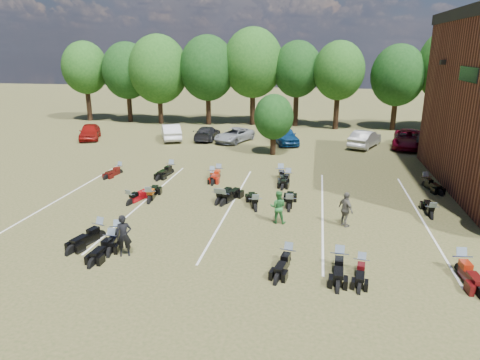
% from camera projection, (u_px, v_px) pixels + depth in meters
% --- Properties ---
extents(ground, '(160.00, 160.00, 0.00)m').
position_uv_depth(ground, '(280.00, 231.00, 20.40)').
color(ground, brown).
rests_on(ground, ground).
extents(car_0, '(3.25, 4.65, 1.47)m').
position_uv_depth(car_0, '(90.00, 132.00, 41.03)').
color(car_0, maroon).
rests_on(car_0, ground).
extents(car_1, '(3.39, 4.92, 1.54)m').
position_uv_depth(car_1, '(171.00, 132.00, 40.78)').
color(car_1, silver).
rests_on(car_1, ground).
extents(car_2, '(3.66, 5.06, 1.28)m').
position_uv_depth(car_2, '(234.00, 135.00, 39.90)').
color(car_2, gray).
rests_on(car_2, ground).
extents(car_3, '(1.82, 4.42, 1.28)m').
position_uv_depth(car_3, '(207.00, 133.00, 40.83)').
color(car_3, black).
rests_on(car_3, ground).
extents(car_4, '(3.37, 4.93, 1.56)m').
position_uv_depth(car_4, '(284.00, 135.00, 39.05)').
color(car_4, navy).
rests_on(car_4, ground).
extents(car_5, '(3.32, 4.85, 1.51)m').
position_uv_depth(car_5, '(365.00, 139.00, 37.68)').
color(car_5, '#9D9E99').
rests_on(car_5, ground).
extents(car_6, '(3.58, 5.94, 1.54)m').
position_uv_depth(car_6, '(409.00, 139.00, 37.46)').
color(car_6, '#5A0515').
rests_on(car_6, ground).
extents(car_7, '(3.35, 5.67, 1.54)m').
position_uv_depth(car_7, '(427.00, 139.00, 37.29)').
color(car_7, '#3E3D43').
rests_on(car_7, ground).
extents(person_black, '(0.77, 0.65, 1.79)m').
position_uv_depth(person_black, '(124.00, 236.00, 17.74)').
color(person_black, black).
rests_on(person_black, ground).
extents(person_green, '(0.82, 0.65, 1.67)m').
position_uv_depth(person_green, '(278.00, 207.00, 21.15)').
color(person_green, '#286B30').
rests_on(person_green, ground).
extents(person_grey, '(0.93, 1.09, 1.76)m').
position_uv_depth(person_grey, '(346.00, 210.00, 20.69)').
color(person_grey, '#5D594F').
rests_on(person_grey, ground).
extents(motorcycle_0, '(1.19, 2.33, 1.24)m').
position_uv_depth(motorcycle_0, '(118.00, 239.00, 19.56)').
color(motorcycle_0, black).
rests_on(motorcycle_0, ground).
extents(motorcycle_1, '(0.76, 2.25, 1.25)m').
position_uv_depth(motorcycle_1, '(112.00, 248.00, 18.63)').
color(motorcycle_1, black).
rests_on(motorcycle_1, ground).
extents(motorcycle_2, '(1.32, 2.52, 1.34)m').
position_uv_depth(motorcycle_2, '(100.00, 238.00, 19.70)').
color(motorcycle_2, black).
rests_on(motorcycle_2, ground).
extents(motorcycle_3, '(1.09, 2.27, 1.21)m').
position_uv_depth(motorcycle_3, '(288.00, 263.00, 17.33)').
color(motorcycle_3, black).
rests_on(motorcycle_3, ground).
extents(motorcycle_4, '(0.87, 2.35, 1.29)m').
position_uv_depth(motorcycle_4, '(338.00, 268.00, 16.96)').
color(motorcycle_4, black).
rests_on(motorcycle_4, ground).
extents(motorcycle_5, '(0.88, 2.06, 1.11)m').
position_uv_depth(motorcycle_5, '(361.00, 272.00, 16.63)').
color(motorcycle_5, black).
rests_on(motorcycle_5, ground).
extents(motorcycle_6, '(1.00, 2.52, 1.37)m').
position_uv_depth(motorcycle_6, '(460.00, 272.00, 16.65)').
color(motorcycle_6, '#3F0909').
rests_on(motorcycle_6, ground).
extents(motorcycle_7, '(1.26, 2.33, 1.24)m').
position_uv_depth(motorcycle_7, '(130.00, 204.00, 23.91)').
color(motorcycle_7, maroon).
rests_on(motorcycle_7, ground).
extents(motorcycle_8, '(1.11, 2.51, 1.35)m').
position_uv_depth(motorcycle_8, '(150.00, 202.00, 24.23)').
color(motorcycle_8, black).
rests_on(motorcycle_8, ground).
extents(motorcycle_9, '(1.48, 2.60, 1.38)m').
position_uv_depth(motorcycle_9, '(224.00, 205.00, 23.83)').
color(motorcycle_9, black).
rests_on(motorcycle_9, ground).
extents(motorcycle_10, '(1.22, 2.48, 1.32)m').
position_uv_depth(motorcycle_10, '(218.00, 204.00, 24.00)').
color(motorcycle_10, black).
rests_on(motorcycle_10, ground).
extents(motorcycle_11, '(1.38, 2.47, 1.31)m').
position_uv_depth(motorcycle_11, '(255.00, 210.00, 23.06)').
color(motorcycle_11, black).
rests_on(motorcycle_11, ground).
extents(motorcycle_12, '(0.85, 2.48, 1.37)m').
position_uv_depth(motorcycle_12, '(289.00, 210.00, 23.05)').
color(motorcycle_12, black).
rests_on(motorcycle_12, ground).
extents(motorcycle_13, '(0.81, 2.24, 1.23)m').
position_uv_depth(motorcycle_13, '(431.00, 218.00, 22.01)').
color(motorcycle_13, black).
rests_on(motorcycle_13, ground).
extents(motorcycle_14, '(1.03, 2.13, 1.14)m').
position_uv_depth(motorcycle_14, '(120.00, 173.00, 29.89)').
color(motorcycle_14, '#3D0A08').
rests_on(motorcycle_14, ground).
extents(motorcycle_15, '(0.74, 2.30, 1.28)m').
position_uv_depth(motorcycle_15, '(219.00, 177.00, 28.96)').
color(motorcycle_15, maroon).
rests_on(motorcycle_15, ground).
extents(motorcycle_16, '(1.13, 2.49, 1.34)m').
position_uv_depth(motorcycle_16, '(171.00, 173.00, 29.89)').
color(motorcycle_16, black).
rests_on(motorcycle_16, ground).
extents(motorcycle_17, '(1.10, 2.11, 1.13)m').
position_uv_depth(motorcycle_17, '(212.00, 178.00, 28.79)').
color(motorcycle_17, black).
rests_on(motorcycle_17, ground).
extents(motorcycle_18, '(1.01, 2.33, 1.26)m').
position_uv_depth(motorcycle_18, '(288.00, 182.00, 27.99)').
color(motorcycle_18, black).
rests_on(motorcycle_18, ground).
extents(motorcycle_19, '(1.24, 2.54, 1.36)m').
position_uv_depth(motorcycle_19, '(281.00, 178.00, 28.78)').
color(motorcycle_19, black).
rests_on(motorcycle_19, ground).
extents(motorcycle_20, '(1.37, 2.43, 1.29)m').
position_uv_depth(motorcycle_20, '(425.00, 186.00, 27.05)').
color(motorcycle_20, black).
rests_on(motorcycle_20, ground).
extents(tree_line, '(56.00, 6.00, 9.79)m').
position_uv_depth(tree_line, '(297.00, 69.00, 46.01)').
color(tree_line, black).
rests_on(tree_line, ground).
extents(young_tree_midfield, '(3.20, 3.20, 4.70)m').
position_uv_depth(young_tree_midfield, '(274.00, 117.00, 34.42)').
color(young_tree_midfield, black).
rests_on(young_tree_midfield, ground).
extents(parking_lines, '(20.10, 14.00, 0.01)m').
position_uv_depth(parking_lines, '(231.00, 205.00, 23.73)').
color(parking_lines, silver).
rests_on(parking_lines, ground).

